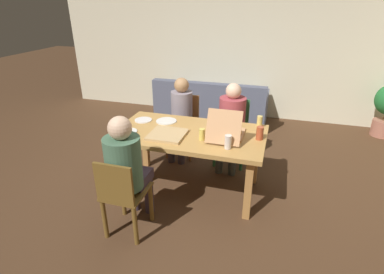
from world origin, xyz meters
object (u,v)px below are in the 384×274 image
(pizza_box_1, at_px, (227,132))
(drinking_glass_3, at_px, (260,122))
(chair_0, at_px, (123,195))
(drinking_glass_2, at_px, (260,133))
(person_1, at_px, (231,119))
(pizza_box_0, at_px, (167,135))
(drinking_glass_1, at_px, (228,142))
(person_0, at_px, (127,165))
(plate_0, at_px, (143,120))
(drinking_glass_0, at_px, (202,134))
(dining_table, at_px, (190,139))
(person_2, at_px, (181,112))
(plate_1, at_px, (166,121))
(couch, at_px, (211,108))
(plate_2, at_px, (128,131))
(chair_1, at_px, (232,128))
(chair_2, at_px, (184,122))

(pizza_box_1, bearing_deg, drinking_glass_3, 47.59)
(chair_0, xyz_separation_m, drinking_glass_2, (1.17, 0.99, 0.38))
(person_1, relative_size, drinking_glass_2, 7.94)
(pizza_box_0, relative_size, drinking_glass_1, 2.69)
(chair_0, height_order, person_0, person_0)
(person_1, height_order, plate_0, person_1)
(person_0, distance_m, drinking_glass_0, 0.88)
(drinking_glass_3, bearing_deg, dining_table, -153.28)
(person_0, xyz_separation_m, drinking_glass_1, (0.88, 0.54, 0.11))
(pizza_box_0, bearing_deg, person_2, 99.83)
(plate_1, height_order, couch, couch)
(drinking_glass_1, bearing_deg, plate_0, 158.25)
(plate_2, bearing_deg, person_1, 41.99)
(drinking_glass_0, bearing_deg, chair_0, -125.58)
(chair_1, bearing_deg, couch, 114.62)
(couch, bearing_deg, drinking_glass_0, -79.43)
(drinking_glass_0, bearing_deg, drinking_glass_1, -21.98)
(person_0, distance_m, chair_2, 1.78)
(plate_1, bearing_deg, drinking_glass_1, -30.57)
(person_0, height_order, plate_0, person_0)
(chair_0, xyz_separation_m, person_1, (0.74, 1.70, 0.23))
(plate_0, bearing_deg, drinking_glass_2, -5.77)
(plate_1, bearing_deg, pizza_box_1, -14.58)
(couch, bearing_deg, plate_2, -99.94)
(pizza_box_1, distance_m, drinking_glass_2, 0.36)
(dining_table, relative_size, drinking_glass_1, 11.82)
(chair_0, height_order, drinking_glass_2, drinking_glass_2)
(pizza_box_1, bearing_deg, couch, 107.22)
(drinking_glass_3, bearing_deg, pizza_box_1, -132.41)
(plate_0, bearing_deg, plate_2, -92.15)
(person_0, height_order, chair_1, person_0)
(person_0, xyz_separation_m, chair_2, (0.00, 1.77, -0.25))
(chair_1, height_order, drinking_glass_3, drinking_glass_3)
(plate_0, distance_m, drinking_glass_1, 1.26)
(pizza_box_0, height_order, plate_1, pizza_box_0)
(plate_1, bearing_deg, chair_2, 90.10)
(person_1, bearing_deg, chair_1, 90.00)
(person_2, height_order, drinking_glass_0, person_2)
(chair_2, xyz_separation_m, plate_2, (-0.31, -1.13, 0.29))
(drinking_glass_2, bearing_deg, plate_2, -171.15)
(dining_table, distance_m, chair_0, 1.05)
(plate_1, relative_size, drinking_glass_3, 1.83)
(person_1, relative_size, plate_1, 4.55)
(drinking_glass_1, bearing_deg, couch, 106.69)
(chair_1, relative_size, drinking_glass_2, 6.11)
(chair_2, xyz_separation_m, pizza_box_0, (0.17, -1.11, 0.30))
(chair_2, relative_size, person_2, 0.75)
(person_1, distance_m, person_2, 0.74)
(chair_0, height_order, drinking_glass_0, drinking_glass_0)
(chair_1, bearing_deg, plate_2, -133.89)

